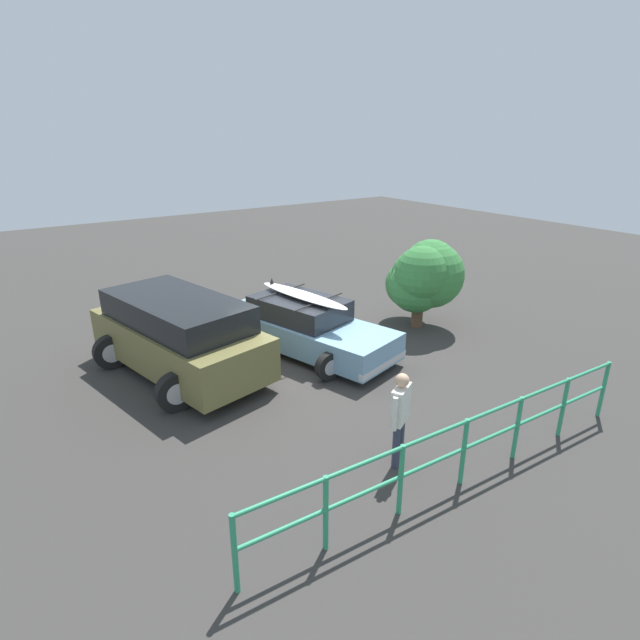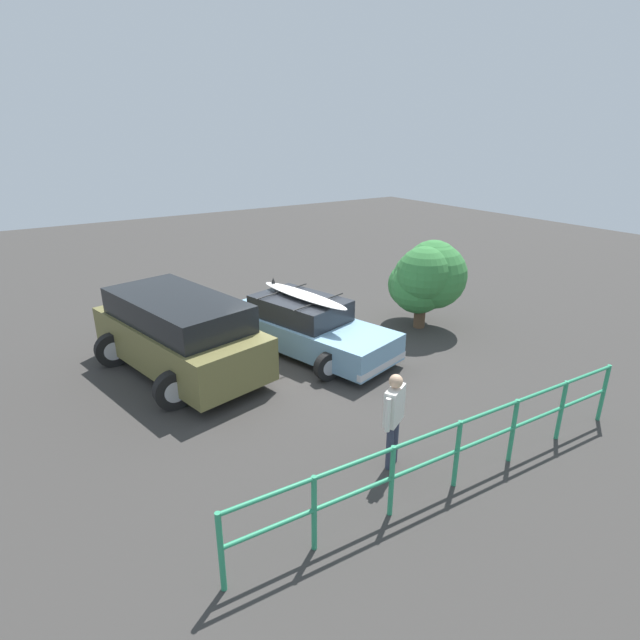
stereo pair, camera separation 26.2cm
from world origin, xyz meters
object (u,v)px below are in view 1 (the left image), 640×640
suv_car (178,334)px  bush_near_left (423,276)px  person_bystander (400,411)px  sedan_car (304,326)px

suv_car → bush_near_left: (-6.19, 1.02, 0.50)m
suv_car → person_bystander: bearing=107.8°
sedan_car → suv_car: (2.83, -0.53, 0.28)m
sedan_car → person_bystander: 4.68m
suv_car → person_bystander: size_ratio=3.00×
person_bystander → bush_near_left: bearing=-138.7°
sedan_car → person_bystander: (1.21, 4.50, 0.33)m
sedan_car → person_bystander: size_ratio=3.04×
person_bystander → suv_car: bearing=-72.2°
bush_near_left → person_bystander: bearing=41.3°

